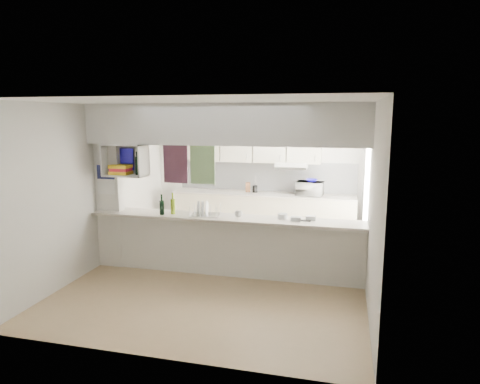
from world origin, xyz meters
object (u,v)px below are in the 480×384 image
(bowl, at_px, (312,181))
(wine_bottles, at_px, (168,206))
(dish_rack, at_px, (205,210))
(microwave, at_px, (310,189))

(bowl, xyz_separation_m, wine_bottles, (-2.04, -2.09, -0.17))
(dish_rack, xyz_separation_m, wine_bottles, (-0.59, -0.06, 0.03))
(microwave, height_order, dish_rack, microwave)
(bowl, distance_m, dish_rack, 2.50)
(bowl, distance_m, wine_bottles, 2.92)
(microwave, xyz_separation_m, wine_bottles, (-2.00, -2.12, -0.01))
(wine_bottles, bearing_deg, bowl, 45.76)
(bowl, bearing_deg, wine_bottles, -134.24)
(bowl, bearing_deg, microwave, 135.00)
(bowl, relative_size, dish_rack, 0.47)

